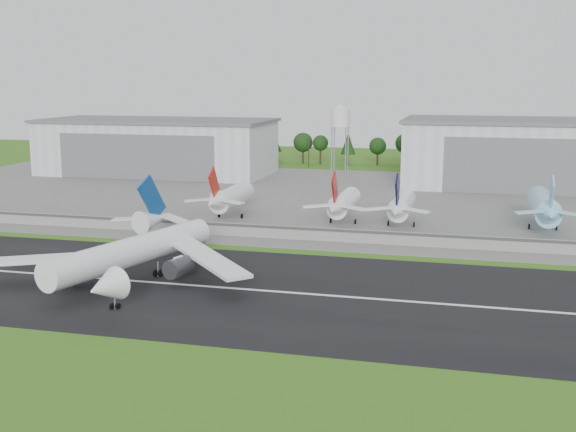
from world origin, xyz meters
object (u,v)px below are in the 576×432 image
(parked_jet_red_a, at_px, (229,198))
(parked_jet_navy, at_px, (401,206))
(parked_jet_skyblue, at_px, (545,207))
(parked_jet_red_b, at_px, (342,203))
(main_airliner, at_px, (132,258))

(parked_jet_red_a, xyz_separation_m, parked_jet_navy, (49.52, -0.02, -0.16))
(parked_jet_skyblue, bearing_deg, parked_jet_red_a, -176.68)
(parked_jet_navy, bearing_deg, parked_jet_red_b, -179.98)
(parked_jet_red_b, height_order, parked_jet_navy, parked_jet_navy)
(parked_jet_red_b, xyz_separation_m, parked_jet_navy, (16.19, 0.01, 0.04))
(parked_jet_skyblue, bearing_deg, parked_jet_navy, -172.29)
(parked_jet_red_a, relative_size, parked_jet_red_b, 1.00)
(parked_jet_red_b, relative_size, parked_jet_navy, 1.00)
(parked_jet_red_b, relative_size, parked_jet_skyblue, 0.84)
(parked_jet_navy, bearing_deg, parked_jet_red_a, 179.97)
(parked_jet_red_a, height_order, parked_jet_skyblue, parked_jet_skyblue)
(parked_jet_red_b, bearing_deg, parked_jet_red_a, 179.95)
(main_airliner, xyz_separation_m, parked_jet_red_a, (-2.74, 66.99, 1.36))
(parked_jet_navy, bearing_deg, main_airliner, -124.93)
(main_airliner, relative_size, parked_jet_skyblue, 1.56)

